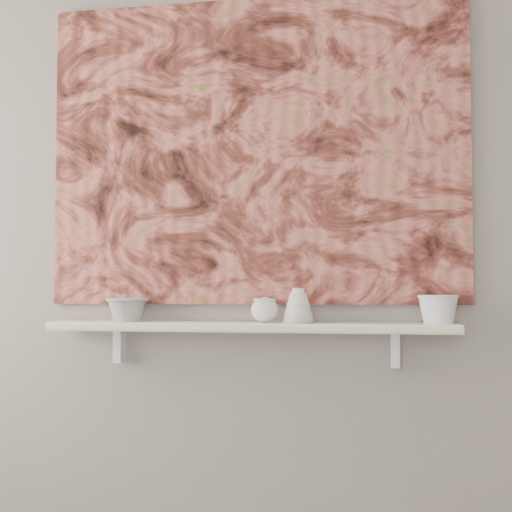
% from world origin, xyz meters
% --- Properties ---
extents(wall_back, '(3.60, 0.00, 3.60)m').
position_xyz_m(wall_back, '(0.00, 1.60, 1.35)').
color(wall_back, gray).
rests_on(wall_back, floor).
extents(shelf, '(1.40, 0.18, 0.03)m').
position_xyz_m(shelf, '(0.00, 1.51, 0.92)').
color(shelf, white).
rests_on(shelf, wall_back).
extents(shelf_stripe, '(1.40, 0.01, 0.02)m').
position_xyz_m(shelf_stripe, '(0.00, 1.41, 0.92)').
color(shelf_stripe, beige).
rests_on(shelf_stripe, shelf).
extents(bracket_left, '(0.03, 0.06, 0.12)m').
position_xyz_m(bracket_left, '(-0.49, 1.57, 0.84)').
color(bracket_left, white).
rests_on(bracket_left, wall_back).
extents(bracket_right, '(0.03, 0.06, 0.12)m').
position_xyz_m(bracket_right, '(0.49, 1.57, 0.84)').
color(bracket_right, white).
rests_on(bracket_right, wall_back).
extents(painting, '(1.50, 0.02, 1.10)m').
position_xyz_m(painting, '(0.00, 1.59, 1.54)').
color(painting, brown).
rests_on(painting, wall_back).
extents(house_motif, '(0.09, 0.00, 0.08)m').
position_xyz_m(house_motif, '(0.45, 1.57, 1.23)').
color(house_motif, black).
rests_on(house_motif, painting).
extents(bowl_grey, '(0.17, 0.17, 0.09)m').
position_xyz_m(bowl_grey, '(-0.44, 1.51, 0.97)').
color(bowl_grey, gray).
rests_on(bowl_grey, shelf).
extents(cup_cream, '(0.09, 0.09, 0.09)m').
position_xyz_m(cup_cream, '(0.05, 1.51, 0.97)').
color(cup_cream, silver).
rests_on(cup_cream, shelf).
extents(bell_vessel, '(0.12, 0.12, 0.12)m').
position_xyz_m(bell_vessel, '(0.17, 1.51, 0.99)').
color(bell_vessel, silver).
rests_on(bell_vessel, shelf).
extents(bowl_white, '(0.16, 0.16, 0.10)m').
position_xyz_m(bowl_white, '(0.63, 1.51, 0.98)').
color(bowl_white, white).
rests_on(bowl_white, shelf).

